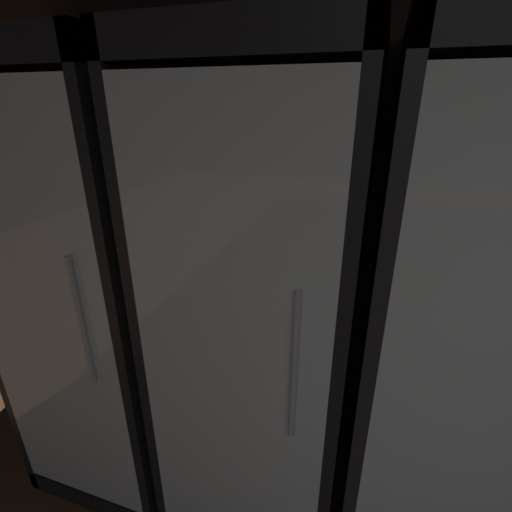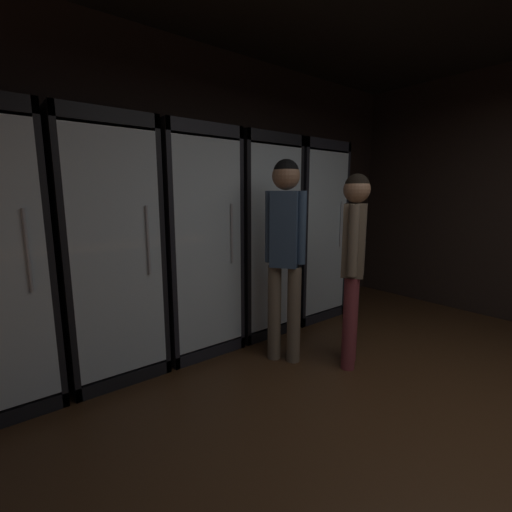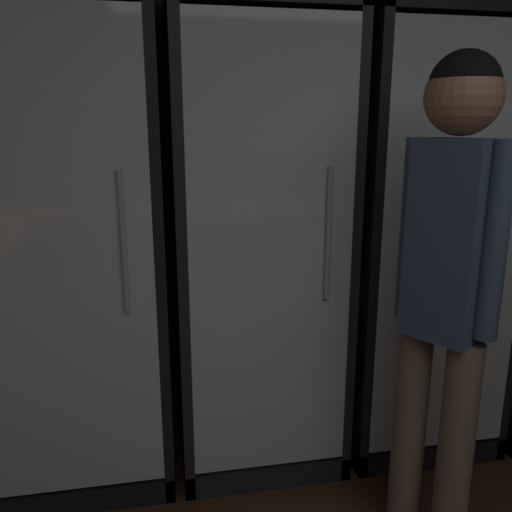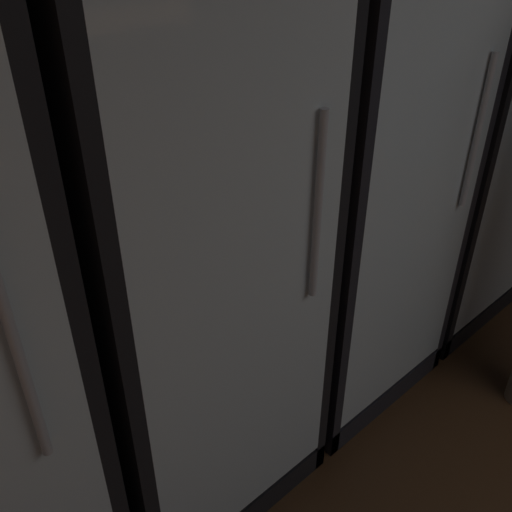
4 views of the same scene
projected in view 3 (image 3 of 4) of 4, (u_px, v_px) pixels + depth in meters
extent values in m
cube|color=black|center=(346.00, 141.00, 2.52)|extent=(6.00, 0.06, 2.80)
cube|color=black|center=(84.00, 238.00, 2.33)|extent=(0.70, 0.04, 1.97)
cube|color=black|center=(159.00, 248.00, 2.13)|extent=(0.04, 0.58, 1.97)
cube|color=black|center=(93.00, 458.00, 2.30)|extent=(0.70, 0.58, 0.10)
cube|color=white|center=(83.00, 239.00, 2.31)|extent=(0.62, 0.02, 1.73)
cube|color=silver|center=(64.00, 271.00, 1.81)|extent=(0.62, 0.02, 1.73)
cylinder|color=#B2B2B7|center=(124.00, 242.00, 1.80)|extent=(0.02, 0.02, 0.50)
cube|color=silver|center=(92.00, 444.00, 2.29)|extent=(0.60, 0.50, 0.02)
cylinder|color=brown|center=(52.00, 424.00, 2.22)|extent=(0.08, 0.08, 0.22)
cylinder|color=brown|center=(48.00, 394.00, 2.19)|extent=(0.03, 0.03, 0.07)
cylinder|color=#2D2D33|center=(52.00, 429.00, 2.23)|extent=(0.08, 0.08, 0.07)
cylinder|color=gray|center=(123.00, 416.00, 2.27)|extent=(0.08, 0.08, 0.24)
cylinder|color=gray|center=(121.00, 383.00, 2.23)|extent=(0.03, 0.03, 0.08)
cylinder|color=tan|center=(123.00, 418.00, 2.27)|extent=(0.08, 0.08, 0.09)
cube|color=silver|center=(81.00, 321.00, 2.15)|extent=(0.60, 0.50, 0.02)
cylinder|color=gray|center=(28.00, 293.00, 2.12)|extent=(0.06, 0.06, 0.22)
cylinder|color=gray|center=(24.00, 258.00, 2.09)|extent=(0.02, 0.02, 0.07)
cylinder|color=tan|center=(28.00, 291.00, 2.12)|extent=(0.07, 0.07, 0.06)
cylinder|color=gray|center=(81.00, 297.00, 2.13)|extent=(0.08, 0.08, 0.18)
cylinder|color=gray|center=(79.00, 265.00, 2.09)|extent=(0.02, 0.02, 0.09)
cylinder|color=beige|center=(81.00, 297.00, 2.13)|extent=(0.08, 0.08, 0.07)
cylinder|color=black|center=(130.00, 296.00, 2.15)|extent=(0.07, 0.07, 0.18)
cylinder|color=black|center=(128.00, 263.00, 2.11)|extent=(0.03, 0.03, 0.10)
cylinder|color=white|center=(130.00, 297.00, 2.15)|extent=(0.08, 0.08, 0.06)
cube|color=silver|center=(69.00, 181.00, 2.01)|extent=(0.60, 0.50, 0.02)
cylinder|color=black|center=(1.00, 152.00, 1.92)|extent=(0.07, 0.07, 0.21)
cylinder|color=#2D2D33|center=(1.00, 157.00, 1.93)|extent=(0.07, 0.07, 0.06)
cylinder|color=gray|center=(47.00, 153.00, 1.98)|extent=(0.08, 0.08, 0.20)
cylinder|color=gray|center=(44.00, 114.00, 1.94)|extent=(0.03, 0.03, 0.09)
cylinder|color=white|center=(47.00, 152.00, 1.98)|extent=(0.08, 0.08, 0.08)
cylinder|color=#336B38|center=(89.00, 150.00, 2.00)|extent=(0.08, 0.08, 0.22)
cylinder|color=#336B38|center=(86.00, 108.00, 1.96)|extent=(0.02, 0.02, 0.09)
cylinder|color=#2D2D33|center=(89.00, 153.00, 2.00)|extent=(0.08, 0.08, 0.07)
cylinder|color=brown|center=(127.00, 154.00, 2.04)|extent=(0.08, 0.08, 0.18)
cylinder|color=brown|center=(125.00, 118.00, 2.01)|extent=(0.03, 0.03, 0.09)
cylinder|color=#2D2D33|center=(127.00, 153.00, 2.04)|extent=(0.08, 0.08, 0.05)
cube|color=black|center=(246.00, 232.00, 2.47)|extent=(0.70, 0.04, 1.97)
cube|color=black|center=(179.00, 248.00, 2.15)|extent=(0.04, 0.58, 1.97)
cube|color=black|center=(331.00, 241.00, 2.27)|extent=(0.04, 0.58, 1.97)
cube|color=black|center=(257.00, 4.00, 1.98)|extent=(0.70, 0.58, 0.10)
cube|color=black|center=(257.00, 439.00, 2.44)|extent=(0.70, 0.58, 0.10)
cube|color=white|center=(247.00, 233.00, 2.44)|extent=(0.62, 0.02, 1.73)
cube|color=silver|center=(272.00, 261.00, 1.94)|extent=(0.62, 0.02, 1.73)
cylinder|color=#B2B2B7|center=(328.00, 234.00, 1.93)|extent=(0.02, 0.02, 0.50)
cube|color=silver|center=(257.00, 426.00, 2.42)|extent=(0.60, 0.50, 0.02)
cylinder|color=black|center=(225.00, 407.00, 2.35)|extent=(0.08, 0.08, 0.23)
cylinder|color=black|center=(225.00, 378.00, 2.31)|extent=(0.03, 0.03, 0.06)
cylinder|color=beige|center=(225.00, 408.00, 2.35)|extent=(0.08, 0.08, 0.06)
cylinder|color=brown|center=(290.00, 399.00, 2.43)|extent=(0.08, 0.08, 0.22)
cylinder|color=brown|center=(290.00, 368.00, 2.39)|extent=(0.03, 0.03, 0.09)
cylinder|color=white|center=(290.00, 401.00, 2.43)|extent=(0.08, 0.08, 0.06)
cube|color=silver|center=(257.00, 309.00, 2.28)|extent=(0.60, 0.50, 0.02)
cylinder|color=#194723|center=(213.00, 287.00, 2.17)|extent=(0.08, 0.08, 0.24)
cylinder|color=#194723|center=(212.00, 250.00, 2.13)|extent=(0.03, 0.03, 0.08)
cylinder|color=beige|center=(213.00, 293.00, 2.18)|extent=(0.08, 0.08, 0.09)
cylinder|color=brown|center=(256.00, 283.00, 2.24)|extent=(0.07, 0.07, 0.23)
cylinder|color=brown|center=(256.00, 248.00, 2.20)|extent=(0.03, 0.03, 0.08)
cylinder|color=#B2332D|center=(256.00, 286.00, 2.24)|extent=(0.07, 0.07, 0.07)
cylinder|color=brown|center=(300.00, 278.00, 2.34)|extent=(0.06, 0.06, 0.22)
cylinder|color=brown|center=(301.00, 246.00, 2.30)|extent=(0.02, 0.02, 0.07)
cylinder|color=#B2332D|center=(300.00, 276.00, 2.33)|extent=(0.06, 0.06, 0.08)
cube|color=silver|center=(257.00, 177.00, 2.14)|extent=(0.60, 0.50, 0.02)
cylinder|color=#9EAD99|center=(208.00, 146.00, 2.08)|extent=(0.08, 0.08, 0.24)
cylinder|color=#9EAD99|center=(207.00, 103.00, 2.04)|extent=(0.03, 0.03, 0.09)
cylinder|color=white|center=(208.00, 155.00, 2.09)|extent=(0.08, 0.08, 0.07)
cylinder|color=#336B38|center=(258.00, 153.00, 2.09)|extent=(0.07, 0.07, 0.18)
cylinder|color=#336B38|center=(258.00, 121.00, 2.06)|extent=(0.03, 0.03, 0.07)
cylinder|color=#2D2D33|center=(258.00, 158.00, 2.10)|extent=(0.07, 0.07, 0.06)
cylinder|color=#9EAD99|center=(310.00, 148.00, 2.11)|extent=(0.07, 0.07, 0.22)
cylinder|color=#9EAD99|center=(311.00, 107.00, 2.07)|extent=(0.03, 0.03, 0.10)
cylinder|color=beige|center=(309.00, 152.00, 2.11)|extent=(0.08, 0.08, 0.06)
cube|color=black|center=(392.00, 226.00, 2.60)|extent=(0.70, 0.04, 1.97)
cube|color=black|center=(349.00, 240.00, 2.28)|extent=(0.04, 0.58, 1.97)
cube|color=black|center=(485.00, 235.00, 2.40)|extent=(0.04, 0.58, 1.97)
cube|color=black|center=(436.00, 12.00, 2.11)|extent=(0.70, 0.58, 0.10)
cube|color=black|center=(404.00, 423.00, 2.57)|extent=(0.70, 0.58, 0.10)
cube|color=white|center=(395.00, 227.00, 2.57)|extent=(0.62, 0.02, 1.73)
cube|color=silver|center=(453.00, 252.00, 2.07)|extent=(0.62, 0.02, 1.73)
cylinder|color=#B2B2B7|center=(507.00, 227.00, 2.06)|extent=(0.02, 0.02, 0.50)
cube|color=silver|center=(405.00, 410.00, 2.56)|extent=(0.60, 0.50, 0.02)
cylinder|color=#336B38|center=(378.00, 395.00, 2.50)|extent=(0.06, 0.06, 0.18)
cylinder|color=#336B38|center=(379.00, 371.00, 2.47)|extent=(0.02, 0.02, 0.07)
cylinder|color=#B2332D|center=(378.00, 395.00, 2.50)|extent=(0.07, 0.07, 0.07)
cylinder|color=brown|center=(439.00, 392.00, 2.53)|extent=(0.06, 0.06, 0.18)
cylinder|color=brown|center=(442.00, 367.00, 2.49)|extent=(0.02, 0.02, 0.09)
cylinder|color=white|center=(439.00, 396.00, 2.53)|extent=(0.06, 0.06, 0.07)
cube|color=silver|center=(411.00, 328.00, 2.45)|extent=(0.60, 0.50, 0.02)
cylinder|color=black|center=(371.00, 310.00, 2.33)|extent=(0.06, 0.06, 0.23)
cylinder|color=black|center=(373.00, 275.00, 2.29)|extent=(0.02, 0.02, 0.10)
cylinder|color=tan|center=(371.00, 311.00, 2.34)|extent=(0.07, 0.07, 0.08)
cylinder|color=#9EAD99|center=(399.00, 311.00, 2.38)|extent=(0.08, 0.08, 0.19)
cylinder|color=#9EAD99|center=(401.00, 282.00, 2.35)|extent=(0.02, 0.02, 0.08)
cylinder|color=tan|center=(399.00, 310.00, 2.38)|extent=(0.08, 0.08, 0.07)
cylinder|color=#9EAD99|center=(427.00, 304.00, 2.45)|extent=(0.06, 0.06, 0.21)
cylinder|color=#9EAD99|center=(430.00, 274.00, 2.41)|extent=(0.02, 0.02, 0.08)
cylinder|color=white|center=(427.00, 304.00, 2.45)|extent=(0.07, 0.07, 0.07)
cylinder|color=#336B38|center=(455.00, 298.00, 2.49)|extent=(0.06, 0.06, 0.23)
cylinder|color=#336B38|center=(458.00, 267.00, 2.45)|extent=(0.02, 0.02, 0.09)
cylinder|color=#2D2D33|center=(454.00, 305.00, 2.50)|extent=(0.07, 0.07, 0.08)
cube|color=silver|center=(418.00, 238.00, 2.34)|extent=(0.60, 0.50, 0.02)
cylinder|color=black|center=(373.00, 217.00, 2.26)|extent=(0.06, 0.06, 0.20)
cylinder|color=black|center=(375.00, 186.00, 2.23)|extent=(0.02, 0.02, 0.08)
cylinder|color=white|center=(373.00, 222.00, 2.27)|extent=(0.06, 0.06, 0.05)
cylinder|color=#336B38|center=(401.00, 215.00, 2.32)|extent=(0.07, 0.07, 0.19)
cylinder|color=#336B38|center=(403.00, 187.00, 2.29)|extent=(0.03, 0.03, 0.06)
cylinder|color=#2D2D33|center=(401.00, 213.00, 2.32)|extent=(0.07, 0.07, 0.05)
cylinder|color=black|center=(436.00, 215.00, 2.32)|extent=(0.07, 0.07, 0.20)
cylinder|color=black|center=(438.00, 183.00, 2.28)|extent=(0.03, 0.03, 0.08)
cylinder|color=tan|center=(435.00, 221.00, 2.32)|extent=(0.07, 0.07, 0.07)
cylinder|color=gray|center=(462.00, 209.00, 2.40)|extent=(0.06, 0.06, 0.23)
cylinder|color=gray|center=(465.00, 176.00, 2.36)|extent=(0.02, 0.02, 0.07)
cylinder|color=#2D2D33|center=(462.00, 208.00, 2.40)|extent=(0.07, 0.07, 0.07)
cube|color=silver|center=(426.00, 140.00, 2.24)|extent=(0.60, 0.50, 0.02)
cylinder|color=black|center=(401.00, 111.00, 2.15)|extent=(0.07, 0.07, 0.23)
cylinder|color=black|center=(404.00, 72.00, 2.11)|extent=(0.02, 0.02, 0.08)
cylinder|color=#2D2D33|center=(401.00, 110.00, 2.15)|extent=(0.07, 0.07, 0.07)
cylinder|color=brown|center=(467.00, 116.00, 2.20)|extent=(0.07, 0.07, 0.19)
cylinder|color=brown|center=(470.00, 82.00, 2.16)|extent=(0.02, 0.02, 0.08)
cylinder|color=beige|center=(467.00, 114.00, 2.20)|extent=(0.08, 0.08, 0.05)
cube|color=black|center=(500.00, 234.00, 2.42)|extent=(0.04, 0.58, 1.97)
cylinder|color=#9EAD99|center=(502.00, 375.00, 2.65)|extent=(0.07, 0.07, 0.22)
cylinder|color=#9EAD99|center=(505.00, 348.00, 2.62)|extent=(0.03, 0.03, 0.08)
cylinder|color=#2D2D33|center=(502.00, 379.00, 2.66)|extent=(0.07, 0.07, 0.08)
cylinder|color=#9EAD99|center=(510.00, 270.00, 2.52)|extent=(0.06, 0.06, 0.18)
cylinder|color=beige|center=(510.00, 273.00, 2.53)|extent=(0.06, 0.06, 0.07)
cylinder|color=#72604C|center=(408.00, 437.00, 1.84)|extent=(0.11, 0.11, 0.82)
cylinder|color=#72604C|center=(455.00, 459.00, 1.72)|extent=(0.11, 0.11, 0.82)
cube|color=#384C66|center=(450.00, 241.00, 1.60)|extent=(0.26, 0.28, 0.62)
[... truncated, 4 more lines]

